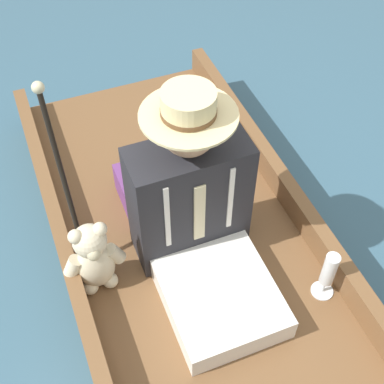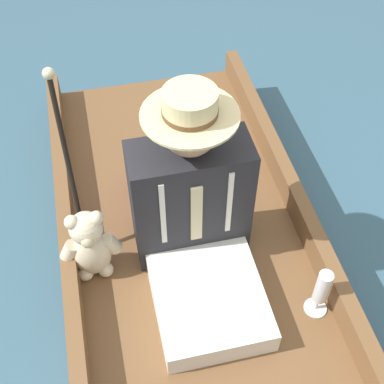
{
  "view_description": "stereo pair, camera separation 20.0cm",
  "coord_description": "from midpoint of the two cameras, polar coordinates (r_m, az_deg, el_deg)",
  "views": [
    {
      "loc": [
        0.48,
        1.03,
        2.02
      ],
      "look_at": [
        -0.01,
        -0.19,
        0.51
      ],
      "focal_mm": 50.0,
      "sensor_mm": 36.0,
      "label": 1
    },
    {
      "loc": [
        0.28,
        1.09,
        2.02
      ],
      "look_at": [
        -0.01,
        -0.19,
        0.51
      ],
      "focal_mm": 50.0,
      "sensor_mm": 36.0,
      "label": 2
    }
  ],
  "objects": [
    {
      "name": "seated_person",
      "position": [
        2.03,
        -2.31,
        -2.57
      ],
      "size": [
        0.46,
        0.72,
        0.8
      ],
      "rotation": [
        0.0,
        0.0,
        0.18
      ],
      "color": "white",
      "rests_on": "punt_boat"
    },
    {
      "name": "walking_cane",
      "position": [
        2.02,
        -16.64,
        2.33
      ],
      "size": [
        0.04,
        0.24,
        0.79
      ],
      "color": "black",
      "rests_on": "punt_boat"
    },
    {
      "name": "punt_boat",
      "position": [
        2.24,
        -0.96,
        -10.75
      ],
      "size": [
        1.06,
        2.72,
        0.29
      ],
      "color": "brown",
      "rests_on": "ground_plane"
    },
    {
      "name": "ground_plane",
      "position": [
        2.32,
        -0.93,
        -11.88
      ],
      "size": [
        16.0,
        16.0,
        0.0
      ],
      "primitive_type": "plane",
      "color": "#385B70"
    },
    {
      "name": "teddy_bear",
      "position": [
        2.1,
        -13.14,
        -7.1
      ],
      "size": [
        0.25,
        0.15,
        0.36
      ],
      "color": "beige",
      "rests_on": "punt_boat"
    },
    {
      "name": "seat_cushion",
      "position": [
        2.41,
        -5.43,
        0.6
      ],
      "size": [
        0.39,
        0.27,
        0.15
      ],
      "color": "#6B3875",
      "rests_on": "punt_boat"
    },
    {
      "name": "wine_glass",
      "position": [
        2.08,
        11.73,
        -8.49
      ],
      "size": [
        0.09,
        0.09,
        0.24
      ],
      "color": "silver",
      "rests_on": "punt_boat"
    }
  ]
}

